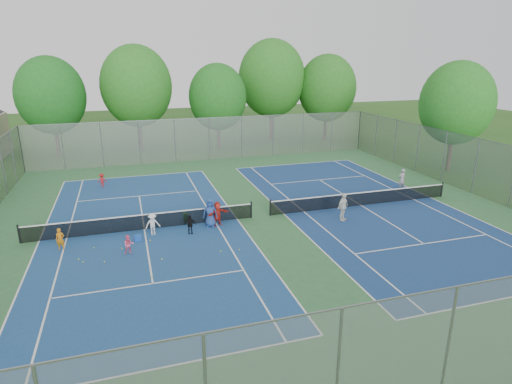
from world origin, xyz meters
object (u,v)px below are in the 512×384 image
net_left (144,222)px  ball_crate (138,238)px  ball_hopper (186,217)px  instructor (402,179)px  net_right (361,199)px

net_left → ball_crate: size_ratio=36.30×
ball_hopper → instructor: size_ratio=0.32×
net_right → instructor: 5.11m
ball_hopper → net_right: bearing=-3.1°
net_left → ball_hopper: (2.46, 0.62, -0.20)m
ball_hopper → instructor: (16.14, 1.57, 0.56)m
net_left → net_right: bearing=0.0°
net_right → instructor: size_ratio=7.92×
net_left → net_right: same height
ball_crate → instructor: size_ratio=0.22×
ball_crate → net_right: bearing=5.8°
net_right → instructor: instructor is taller
net_left → ball_hopper: size_ratio=25.11×
net_right → instructor: (4.60, 2.19, 0.36)m
net_left → net_right: (14.00, 0.00, 0.00)m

